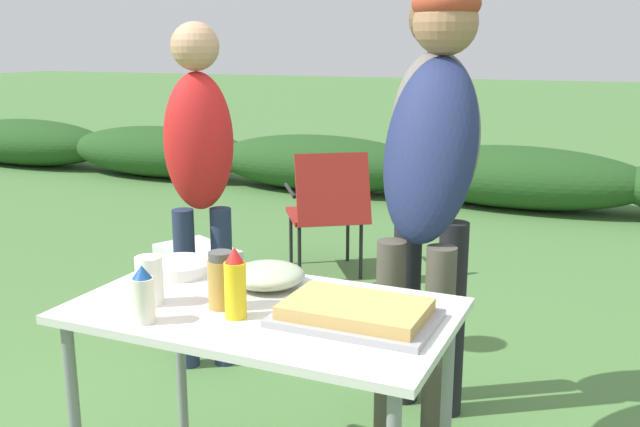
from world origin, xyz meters
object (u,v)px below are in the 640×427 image
at_px(paper_cup_stack, 149,280).
at_px(standing_person_in_red_jacket, 430,161).
at_px(camp_chair_green_behind_table, 328,207).
at_px(cooler_box, 198,276).
at_px(mayo_bottle, 143,295).
at_px(food_tray, 356,312).
at_px(plate_stack, 179,267).
at_px(mixing_bowl, 267,275).
at_px(standing_person_with_beanie, 433,166).
at_px(folding_table, 263,331).
at_px(standing_person_in_olive_jacket, 200,163).
at_px(mustard_bottle, 235,284).
at_px(spice_jar, 221,281).

bearing_deg(paper_cup_stack, standing_person_in_red_jacket, 51.30).
xyz_separation_m(standing_person_in_red_jacket, camp_chair_green_behind_table, (-1.12, 1.72, -0.62)).
distance_m(standing_person_in_red_jacket, cooler_box, 2.08).
relative_size(paper_cup_stack, mayo_bottle, 0.88).
height_order(food_tray, mayo_bottle, mayo_bottle).
distance_m(plate_stack, standing_person_in_red_jacket, 0.93).
bearing_deg(cooler_box, mixing_bowl, -23.83).
distance_m(standing_person_with_beanie, camp_chair_green_behind_table, 1.85).
relative_size(folding_table, mixing_bowl, 4.65).
distance_m(food_tray, standing_person_in_olive_jacket, 1.46).
distance_m(food_tray, plate_stack, 0.71).
height_order(mixing_bowl, mustard_bottle, mustard_bottle).
bearing_deg(cooler_box, mustard_bottle, -27.63).
bearing_deg(standing_person_in_olive_jacket, cooler_box, 93.56).
relative_size(folding_table, paper_cup_stack, 7.69).
xyz_separation_m(paper_cup_stack, spice_jar, (0.21, 0.06, 0.01)).
relative_size(folding_table, mayo_bottle, 6.78).
xyz_separation_m(mixing_bowl, spice_jar, (-0.03, -0.22, 0.05)).
bearing_deg(spice_jar, standing_person_with_beanie, 71.22).
xyz_separation_m(food_tray, spice_jar, (-0.39, -0.06, 0.06)).
height_order(standing_person_with_beanie, cooler_box, standing_person_with_beanie).
bearing_deg(standing_person_in_olive_jacket, plate_stack, -94.13).
relative_size(plate_stack, mixing_bowl, 0.93).
distance_m(spice_jar, standing_person_in_red_jacket, 0.87).
height_order(mustard_bottle, standing_person_in_red_jacket, standing_person_in_red_jacket).
bearing_deg(paper_cup_stack, standing_person_with_beanie, 62.66).
distance_m(spice_jar, camp_chair_green_behind_table, 2.56).
bearing_deg(folding_table, paper_cup_stack, -160.60).
distance_m(mixing_bowl, standing_person_in_red_jacket, 0.70).
height_order(standing_person_in_olive_jacket, camp_chair_green_behind_table, standing_person_in_olive_jacket).
xyz_separation_m(mayo_bottle, camp_chair_green_behind_table, (-0.57, 2.62, -0.35)).
relative_size(mixing_bowl, standing_person_with_beanie, 0.14).
xyz_separation_m(mayo_bottle, standing_person_in_red_jacket, (0.55, 0.90, 0.27)).
xyz_separation_m(plate_stack, standing_person_in_red_jacket, (0.71, 0.50, 0.33)).
bearing_deg(mustard_bottle, paper_cup_stack, -178.52).
distance_m(mixing_bowl, mayo_bottle, 0.44).
xyz_separation_m(mustard_bottle, cooler_box, (-1.27, 1.72, -0.67)).
xyz_separation_m(folding_table, standing_person_with_beanie, (0.24, 0.96, 0.36)).
bearing_deg(mixing_bowl, mustard_bottle, -81.07).
distance_m(folding_table, plate_stack, 0.44).
xyz_separation_m(camp_chair_green_behind_table, cooler_box, (-0.49, -0.77, -0.30)).
bearing_deg(standing_person_in_olive_jacket, standing_person_with_beanie, -30.72).
bearing_deg(mustard_bottle, food_tray, 18.32).
relative_size(plate_stack, standing_person_with_beanie, 0.13).
xyz_separation_m(mayo_bottle, cooler_box, (-1.06, 1.85, -0.65)).
xyz_separation_m(folding_table, spice_jar, (-0.10, -0.05, 0.16)).
relative_size(food_tray, spice_jar, 2.60).
relative_size(spice_jar, cooler_box, 0.29).
relative_size(standing_person_with_beanie, camp_chair_green_behind_table, 2.03).
height_order(spice_jar, standing_person_in_red_jacket, standing_person_in_red_jacket).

